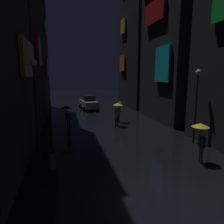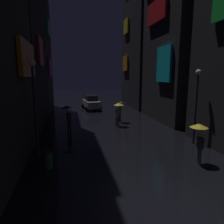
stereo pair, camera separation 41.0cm
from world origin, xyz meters
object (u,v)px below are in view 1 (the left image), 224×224
(pedestrian_midstreet_left_black, at_px, (67,111))
(streetlamp_left_near, at_px, (36,98))
(pedestrian_far_right_black, at_px, (120,105))
(bicycle_parked_at_storefront, at_px, (50,135))
(trash_bin, at_px, (51,160))
(car_distant, at_px, (89,103))
(streetlamp_right_near, at_px, (196,97))
(pedestrian_foreground_left_yellow, at_px, (201,132))
(pedestrian_midstreet_centre_yellow, at_px, (117,108))

(pedestrian_midstreet_left_black, relative_size, streetlamp_left_near, 0.39)
(pedestrian_far_right_black, relative_size, bicycle_parked_at_storefront, 1.17)
(streetlamp_left_near, height_order, trash_bin, streetlamp_left_near)
(pedestrian_far_right_black, bearing_deg, streetlamp_left_near, -132.06)
(bicycle_parked_at_storefront, distance_m, trash_bin, 4.74)
(pedestrian_far_right_black, xyz_separation_m, car_distant, (-2.04, 8.07, -0.74))
(pedestrian_far_right_black, relative_size, streetlamp_right_near, 0.43)
(pedestrian_far_right_black, height_order, streetlamp_right_near, streetlamp_right_near)
(streetlamp_right_near, bearing_deg, trash_bin, -169.14)
(pedestrian_foreground_left_yellow, xyz_separation_m, trash_bin, (-7.64, 1.02, -1.20))
(pedestrian_far_right_black, bearing_deg, streetlamp_right_near, -65.88)
(pedestrian_midstreet_left_black, relative_size, car_distant, 0.49)
(pedestrian_foreground_left_yellow, bearing_deg, car_distant, 101.32)
(pedestrian_far_right_black, height_order, streetlamp_left_near, streetlamp_left_near)
(bicycle_parked_at_storefront, bearing_deg, pedestrian_midstreet_left_black, 60.86)
(pedestrian_far_right_black, bearing_deg, pedestrian_midstreet_left_black, -158.11)
(pedestrian_midstreet_left_black, distance_m, pedestrian_foreground_left_yellow, 10.42)
(car_distant, bearing_deg, pedestrian_midstreet_centre_yellow, -81.62)
(streetlamp_right_near, bearing_deg, pedestrian_midstreet_centre_yellow, 124.02)
(bicycle_parked_at_storefront, height_order, car_distant, car_distant)
(trash_bin, bearing_deg, bicycle_parked_at_storefront, 93.64)
(pedestrian_far_right_black, bearing_deg, pedestrian_foreground_left_yellow, -81.06)
(pedestrian_far_right_black, xyz_separation_m, pedestrian_midstreet_left_black, (-5.13, -2.06, 0.00))
(car_distant, relative_size, streetlamp_right_near, 0.87)
(streetlamp_left_near, bearing_deg, streetlamp_right_near, 1.53)
(trash_bin, bearing_deg, pedestrian_midstreet_centre_yellow, 54.17)
(pedestrian_midstreet_centre_yellow, height_order, trash_bin, pedestrian_midstreet_centre_yellow)
(bicycle_parked_at_storefront, xyz_separation_m, streetlamp_right_near, (9.60, -2.95, 2.75))
(car_distant, bearing_deg, bicycle_parked_at_storefront, -109.28)
(streetlamp_right_near, bearing_deg, bicycle_parked_at_storefront, 162.93)
(pedestrian_midstreet_left_black, height_order, car_distant, pedestrian_midstreet_left_black)
(pedestrian_foreground_left_yellow, relative_size, pedestrian_midstreet_centre_yellow, 1.00)
(pedestrian_foreground_left_yellow, bearing_deg, streetlamp_right_near, 59.37)
(pedestrian_midstreet_left_black, distance_m, trash_bin, 7.12)
(bicycle_parked_at_storefront, bearing_deg, streetlamp_left_near, -97.07)
(bicycle_parked_at_storefront, relative_size, trash_bin, 1.95)
(pedestrian_far_right_black, relative_size, trash_bin, 2.28)
(pedestrian_midstreet_left_black, bearing_deg, trash_bin, -97.68)
(bicycle_parked_at_storefront, relative_size, streetlamp_left_near, 0.34)
(pedestrian_midstreet_centre_yellow, bearing_deg, streetlamp_left_near, -135.61)
(pedestrian_midstreet_centre_yellow, bearing_deg, pedestrian_far_right_black, 67.02)
(pedestrian_midstreet_left_black, height_order, streetlamp_right_near, streetlamp_right_near)
(car_distant, relative_size, streetlamp_left_near, 0.79)
(pedestrian_foreground_left_yellow, distance_m, car_distant, 18.47)
(streetlamp_left_near, bearing_deg, pedestrian_midstreet_left_black, 73.24)
(pedestrian_midstreet_left_black, height_order, bicycle_parked_at_storefront, pedestrian_midstreet_left_black)
(pedestrian_far_right_black, height_order, trash_bin, pedestrian_far_right_black)
(pedestrian_far_right_black, xyz_separation_m, trash_bin, (-6.06, -9.01, -1.20))
(streetlamp_left_near, relative_size, trash_bin, 5.81)
(car_distant, bearing_deg, pedestrian_foreground_left_yellow, -78.68)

